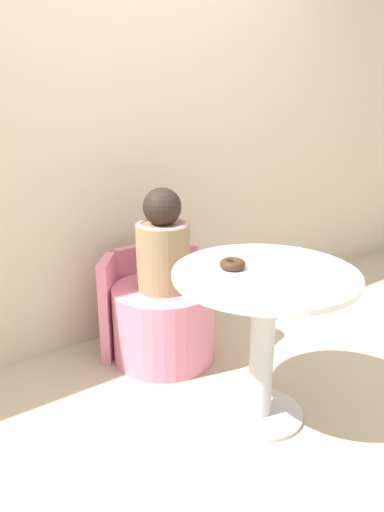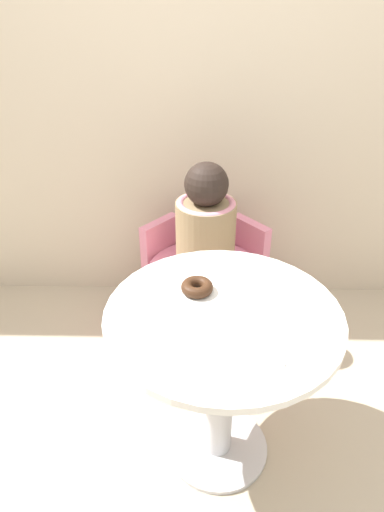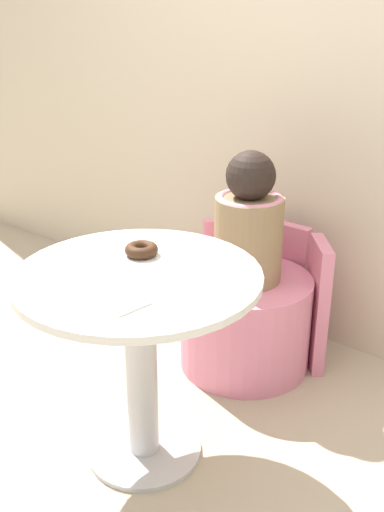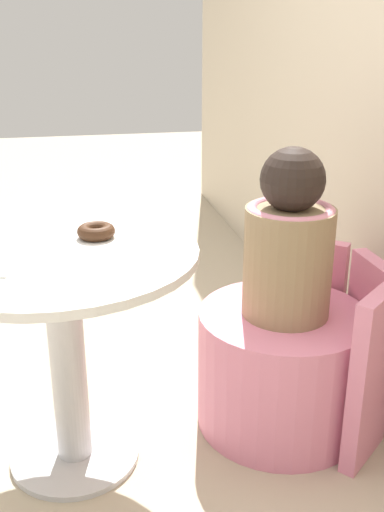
{
  "view_description": "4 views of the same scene",
  "coord_description": "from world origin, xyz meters",
  "px_view_note": "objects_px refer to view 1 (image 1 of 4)",
  "views": [
    {
      "loc": [
        -1.38,
        -1.32,
        1.38
      ],
      "look_at": [
        -0.09,
        0.41,
        0.66
      ],
      "focal_mm": 35.0,
      "sensor_mm": 36.0,
      "label": 1
    },
    {
      "loc": [
        -0.09,
        -1.12,
        1.59
      ],
      "look_at": [
        -0.12,
        0.39,
        0.66
      ],
      "focal_mm": 32.0,
      "sensor_mm": 36.0,
      "label": 2
    },
    {
      "loc": [
        1.15,
        -1.16,
        1.44
      ],
      "look_at": [
        -0.07,
        0.35,
        0.61
      ],
      "focal_mm": 42.0,
      "sensor_mm": 36.0,
      "label": 3
    },
    {
      "loc": [
        1.54,
        0.06,
        1.24
      ],
      "look_at": [
        -0.01,
        0.39,
        0.64
      ],
      "focal_mm": 42.0,
      "sensor_mm": 36.0,
      "label": 4
    }
  ],
  "objects_px": {
    "tub_chair": "(164,323)",
    "donut": "(233,264)",
    "child_figure": "(163,245)",
    "round_table": "(264,313)"
  },
  "relations": [
    {
      "from": "tub_chair",
      "to": "donut",
      "type": "relative_size",
      "value": 5.04
    },
    {
      "from": "tub_chair",
      "to": "child_figure",
      "type": "distance_m",
      "value": 0.44
    },
    {
      "from": "child_figure",
      "to": "tub_chair",
      "type": "bearing_deg",
      "value": 180.0
    },
    {
      "from": "tub_chair",
      "to": "child_figure",
      "type": "xyz_separation_m",
      "value": [
        0.0,
        0.0,
        0.44
      ]
    },
    {
      "from": "round_table",
      "to": "child_figure",
      "type": "bearing_deg",
      "value": 94.32
    },
    {
      "from": "child_figure",
      "to": "round_table",
      "type": "bearing_deg",
      "value": -85.68
    },
    {
      "from": "tub_chair",
      "to": "donut",
      "type": "xyz_separation_m",
      "value": [
        -0.03,
        -0.57,
        0.5
      ]
    },
    {
      "from": "round_table",
      "to": "donut",
      "type": "xyz_separation_m",
      "value": [
        -0.08,
        0.11,
        0.2
      ]
    },
    {
      "from": "donut",
      "to": "tub_chair",
      "type": "bearing_deg",
      "value": 86.63
    },
    {
      "from": "donut",
      "to": "child_figure",
      "type": "bearing_deg",
      "value": 86.63
    }
  ]
}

